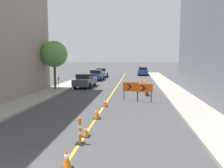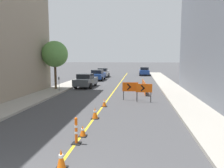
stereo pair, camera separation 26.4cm
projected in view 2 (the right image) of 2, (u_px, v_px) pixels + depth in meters
name	position (u px, v px, depth m)	size (l,w,h in m)	color
lane_stripe	(118.00, 86.00, 26.75)	(0.12, 44.83, 0.01)	gold
sidewalk_left	(70.00, 84.00, 27.47)	(2.41, 44.83, 0.16)	#9E998E
sidewalk_right	(168.00, 86.00, 26.02)	(2.41, 44.83, 0.16)	#9E998E
traffic_cone_nearest	(61.00, 159.00, 6.74)	(0.35, 0.35, 0.65)	black
traffic_cone_second	(83.00, 131.00, 9.54)	(0.35, 0.35, 0.49)	black
traffic_cone_third	(95.00, 113.00, 12.30)	(0.42, 0.42, 0.64)	black
traffic_cone_fourth	(104.00, 103.00, 15.33)	(0.38, 0.38, 0.57)	black
delineator_post_front	(76.00, 133.00, 8.69)	(0.36, 0.36, 1.08)	black
arrow_barricade_primary	(130.00, 88.00, 17.61)	(1.27, 0.15, 1.44)	#EF560C
arrow_barricade_secondary	(144.00, 89.00, 16.72)	(1.23, 0.08, 1.43)	#EF560C
safety_mesh_fence	(144.00, 87.00, 21.53)	(0.29, 4.56, 1.14)	#EF560C
parked_car_curb_near	(86.00, 80.00, 25.22)	(2.05, 4.40, 1.59)	#474C51
parked_car_curb_mid	(98.00, 75.00, 33.04)	(1.94, 4.34, 1.59)	navy
parked_car_curb_far	(103.00, 73.00, 38.21)	(1.98, 4.37, 1.59)	#B7B7BC
parked_car_opposite_side	(144.00, 71.00, 42.03)	(1.93, 4.31, 1.59)	navy
parking_meter_near_curb	(59.00, 81.00, 21.20)	(0.12, 0.11, 1.42)	#4C4C51
street_tree_left_near	(55.00, 54.00, 22.60)	(2.70, 2.70, 4.98)	#4C3823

